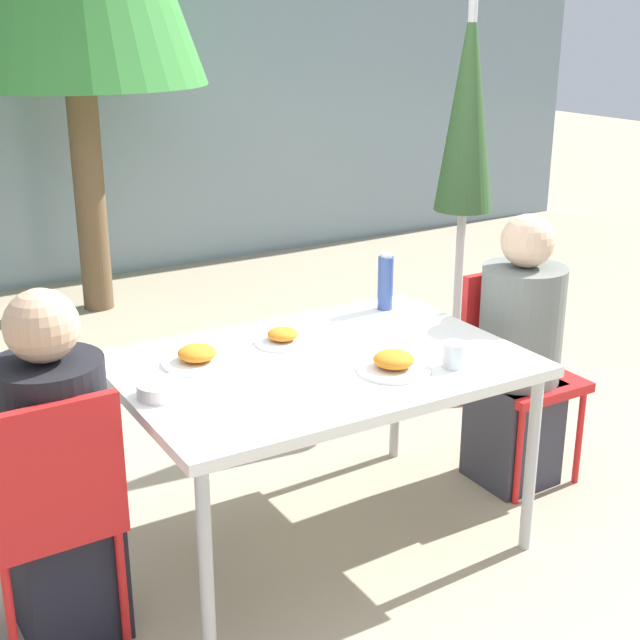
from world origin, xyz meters
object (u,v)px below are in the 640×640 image
(bottle, at_px, (385,282))
(drinking_cup, at_px, (454,355))
(person_right, at_px, (518,360))
(salad_bowl, at_px, (160,390))
(chair_left, at_px, (50,503))
(person_left, at_px, (58,480))
(closed_umbrella, at_px, (467,127))
(chair_right, at_px, (514,358))

(bottle, bearing_deg, drinking_cup, -103.66)
(person_right, height_order, salad_bowl, person_right)
(chair_left, bearing_deg, person_left, 57.95)
(person_right, distance_m, closed_umbrella, 1.25)
(person_left, distance_m, drinking_cup, 1.37)
(chair_left, distance_m, bottle, 1.63)
(person_left, xyz_separation_m, bottle, (1.48, 0.38, 0.31))
(salad_bowl, bearing_deg, person_right, 0.50)
(chair_left, relative_size, person_right, 0.76)
(chair_left, relative_size, chair_right, 1.00)
(bottle, height_order, salad_bowl, bottle)
(person_left, xyz_separation_m, chair_right, (1.96, 0.11, -0.03))
(bottle, bearing_deg, closed_umbrella, 31.88)
(person_right, height_order, closed_umbrella, closed_umbrella)
(person_right, bearing_deg, salad_bowl, 0.41)
(closed_umbrella, height_order, drinking_cup, closed_umbrella)
(person_left, bearing_deg, salad_bowl, 0.61)
(person_left, distance_m, person_right, 1.91)
(salad_bowl, bearing_deg, bottle, 18.09)
(bottle, height_order, drinking_cup, bottle)
(person_right, height_order, drinking_cup, person_right)
(person_left, distance_m, bottle, 1.56)
(closed_umbrella, xyz_separation_m, bottle, (-0.80, -0.50, -0.52))
(person_right, xyz_separation_m, bottle, (-0.43, 0.35, 0.31))
(chair_right, relative_size, drinking_cup, 9.90)
(person_right, distance_m, bottle, 0.64)
(chair_right, bearing_deg, closed_umbrella, -112.63)
(person_right, relative_size, bottle, 4.83)
(closed_umbrella, distance_m, salad_bowl, 2.20)
(chair_left, distance_m, person_left, 0.10)
(chair_right, relative_size, bottle, 3.67)
(person_left, relative_size, salad_bowl, 7.63)
(closed_umbrella, xyz_separation_m, salad_bowl, (-1.93, -0.87, -0.62))
(chair_right, bearing_deg, person_right, 57.95)
(closed_umbrella, distance_m, bottle, 1.08)
(person_right, xyz_separation_m, closed_umbrella, (0.37, 0.85, 0.84))
(person_left, height_order, bottle, person_left)
(chair_right, bearing_deg, person_left, 3.03)
(closed_umbrella, bearing_deg, person_right, -113.49)
(chair_right, distance_m, person_right, 0.10)
(drinking_cup, bearing_deg, bottle, 76.34)
(salad_bowl, bearing_deg, closed_umbrella, 24.21)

